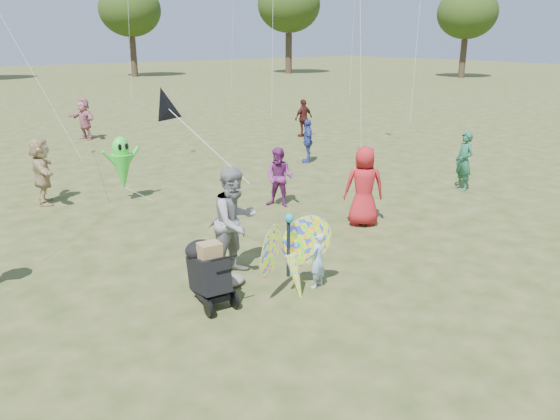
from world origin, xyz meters
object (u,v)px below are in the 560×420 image
at_px(adult_man, 235,222).
at_px(crowd_e, 280,177).
at_px(crowd_c, 308,141).
at_px(alien_kite, 122,166).
at_px(crowd_d, 42,171).
at_px(child_girl, 318,260).
at_px(crowd_f, 464,161).
at_px(butterfly_kite, 291,256).
at_px(crowd_h, 304,118).
at_px(jogging_stroller, 207,269).
at_px(crowd_a, 364,186).
at_px(crowd_j, 84,119).

bearing_deg(adult_man, crowd_e, 31.33).
bearing_deg(crowd_c, alien_kite, -47.69).
bearing_deg(alien_kite, crowd_d, 147.75).
distance_m(child_girl, crowd_f, 7.80).
relative_size(adult_man, crowd_e, 1.33).
relative_size(crowd_f, butterfly_kite, 0.95).
distance_m(crowd_d, crowd_h, 12.21).
height_order(crowd_e, crowd_h, crowd_h).
height_order(crowd_e, alien_kite, alien_kite).
bearing_deg(crowd_f, butterfly_kite, -57.62).
relative_size(child_girl, crowd_h, 0.63).
height_order(adult_man, crowd_e, adult_man).
distance_m(adult_man, butterfly_kite, 1.35).
xyz_separation_m(adult_man, crowd_c, (7.08, 6.27, -0.27)).
relative_size(crowd_c, crowd_h, 0.93).
xyz_separation_m(jogging_stroller, butterfly_kite, (1.27, -0.59, 0.10)).
relative_size(child_girl, crowd_c, 0.68).
distance_m(crowd_a, butterfly_kite, 4.00).
distance_m(child_girl, crowd_a, 3.56).
xyz_separation_m(crowd_e, crowd_f, (5.10, -1.93, 0.06)).
xyz_separation_m(child_girl, crowd_f, (7.47, 2.22, 0.32)).
height_order(child_girl, crowd_a, crowd_a).
bearing_deg(adult_man, crowd_f, -3.98).
distance_m(crowd_c, jogging_stroller, 10.67).
height_order(crowd_j, alien_kite, alien_kite).
xyz_separation_m(adult_man, butterfly_kite, (0.27, -1.28, -0.30)).
height_order(crowd_f, jogging_stroller, crowd_f).
height_order(crowd_c, butterfly_kite, crowd_c).
height_order(crowd_d, crowd_f, crowd_d).
bearing_deg(jogging_stroller, crowd_e, 47.58).
height_order(adult_man, jogging_stroller, adult_man).
bearing_deg(child_girl, butterfly_kite, -22.21).
bearing_deg(crowd_e, alien_kite, -166.74).
bearing_deg(crowd_a, alien_kite, -17.22).
xyz_separation_m(child_girl, crowd_j, (1.69, 16.65, 0.36)).
distance_m(adult_man, alien_kite, 5.68).
height_order(adult_man, butterfly_kite, adult_man).
distance_m(crowd_f, crowd_j, 15.55).
xyz_separation_m(crowd_d, alien_kite, (1.73, -1.09, 0.10)).
bearing_deg(crowd_c, child_girl, -2.15).
relative_size(crowd_h, butterfly_kite, 0.93).
distance_m(crowd_c, crowd_d, 8.61).
relative_size(crowd_a, crowd_h, 1.15).
distance_m(adult_man, crowd_j, 15.53).
bearing_deg(child_girl, crowd_a, -166.27).
relative_size(crowd_j, jogging_stroller, 1.59).
relative_size(adult_man, crowd_f, 1.23).
bearing_deg(crowd_a, crowd_j, -47.20).
distance_m(child_girl, adult_man, 1.64).
height_order(crowd_d, alien_kite, crowd_d).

